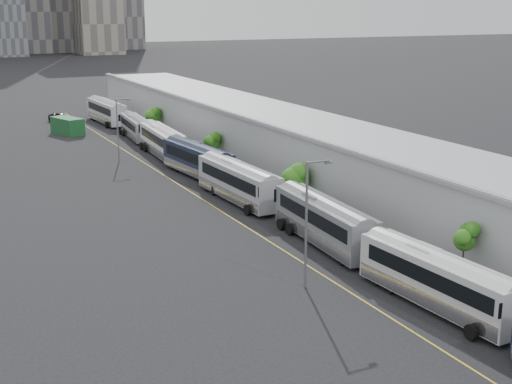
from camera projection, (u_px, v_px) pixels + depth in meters
sidewalk at (339, 211)px, 70.48m from camera, size 10.00×170.00×0.12m
lane_line at (243, 225)px, 66.02m from camera, size 0.12×160.00×0.02m
depot at (374, 173)px, 71.31m from camera, size 12.45×160.40×7.20m
bus_2 at (437, 285)px, 47.56m from camera, size 3.50×13.36×3.86m
bus_3 at (324, 225)px, 60.29m from camera, size 3.55×13.91×4.03m
bus_4 at (239, 185)px, 73.64m from camera, size 3.36×14.05×4.08m
bus_5 at (198, 163)px, 84.50m from camera, size 3.96×13.74×3.96m
bus_6 at (162, 143)px, 96.41m from camera, size 3.57×13.79×3.99m
bus_7 at (136, 129)px, 108.80m from camera, size 3.44×12.22×3.53m
bus_8 at (107, 113)px, 123.22m from camera, size 3.49×14.14×4.10m
tree_1 at (465, 238)px, 50.19m from camera, size 1.56×1.56×4.69m
tree_2 at (295, 177)px, 70.34m from camera, size 2.92×2.92×4.79m
tree_3 at (212, 141)px, 89.84m from camera, size 2.06×2.06×4.21m
tree_4 at (153, 115)px, 109.97m from camera, size 2.31×2.31×4.56m
street_lamp_near at (309, 216)px, 50.16m from camera, size 2.04×0.22×9.29m
street_lamp_far at (119, 125)px, 91.99m from camera, size 2.04×0.22×8.22m
shipping_container at (68, 126)px, 112.70m from camera, size 4.44×6.66×2.66m
suv at (59, 118)px, 124.05m from camera, size 2.80×5.86×1.61m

